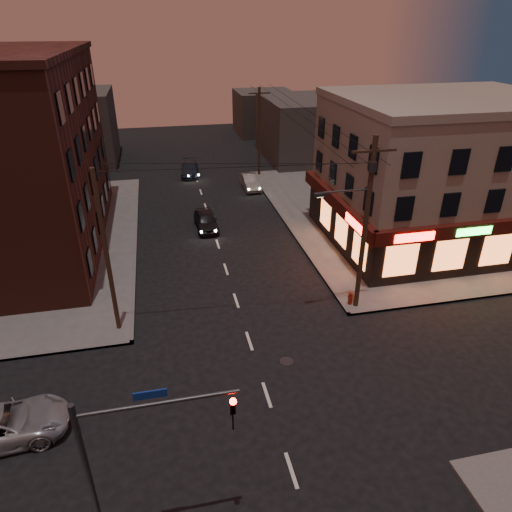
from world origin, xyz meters
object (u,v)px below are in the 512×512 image
object	(u,v)px
suv_cross	(1,426)
sedan_mid	(250,182)
sedan_near	(206,220)
fire_hydrant	(350,298)
sedan_far	(190,169)

from	to	relation	value
suv_cross	sedan_mid	xyz separation A→B (m)	(15.99, 28.13, -0.02)
sedan_near	fire_hydrant	size ratio (longest dim) A/B	5.29
sedan_near	suv_cross	bearing A→B (deg)	-120.18
sedan_near	sedan_far	distance (m)	14.61
suv_cross	fire_hydrant	world-z (taller)	suv_cross
sedan_far	sedan_mid	bearing A→B (deg)	-40.02
sedan_mid	fire_hydrant	world-z (taller)	sedan_mid
suv_cross	fire_hydrant	xyz separation A→B (m)	(17.52, 6.09, -0.13)
suv_cross	sedan_mid	bearing A→B (deg)	-35.44
sedan_mid	sedan_far	world-z (taller)	sedan_mid
sedan_near	fire_hydrant	world-z (taller)	sedan_near
sedan_far	suv_cross	bearing A→B (deg)	-101.54
sedan_far	sedan_near	bearing A→B (deg)	-84.11
fire_hydrant	sedan_mid	bearing A→B (deg)	93.96
sedan_near	sedan_far	size ratio (longest dim) A/B	0.91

